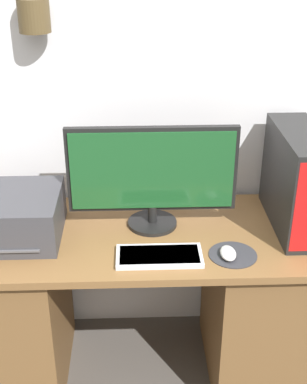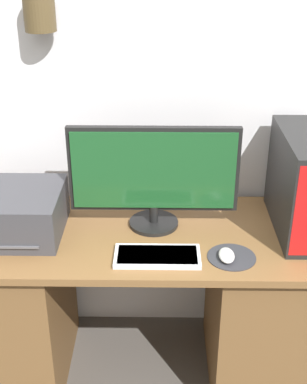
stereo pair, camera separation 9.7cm
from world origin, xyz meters
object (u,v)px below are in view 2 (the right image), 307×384
Objects in this scene: keyboard at (157,256)px; monitor at (154,174)px; printer at (13,212)px; mouse at (227,255)px; computer_tower at (300,184)px.

monitor is at bearing 93.87° from keyboard.
mouse is at bearing -12.84° from printer.
printer is (-0.56, -0.07, -0.14)m from monitor.
mouse is at bearing -0.94° from keyboard.
monitor is at bearing 136.85° from mouse.
monitor is 0.43m from mouse.
keyboard is 3.23× the size of mouse.
keyboard is 0.64m from computer_tower.
computer_tower is at bearing 38.19° from mouse.
keyboard is 0.61m from printer.
monitor is at bearing 6.71° from printer.
computer_tower is at bearing -1.84° from monitor.
monitor reaches higher than keyboard.
printer reaches higher than mouse.
mouse is 0.25× the size of printer.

